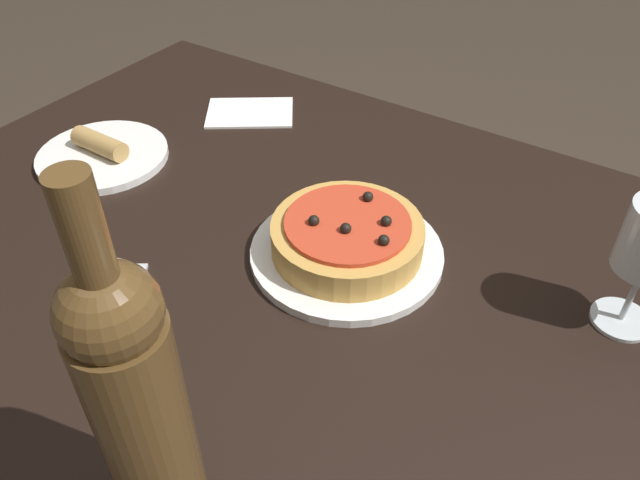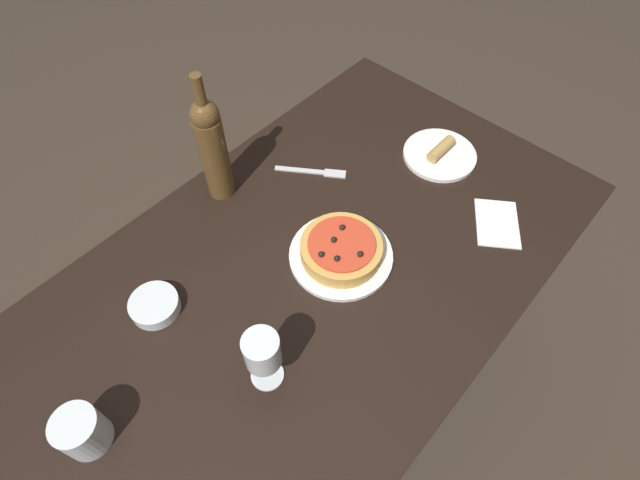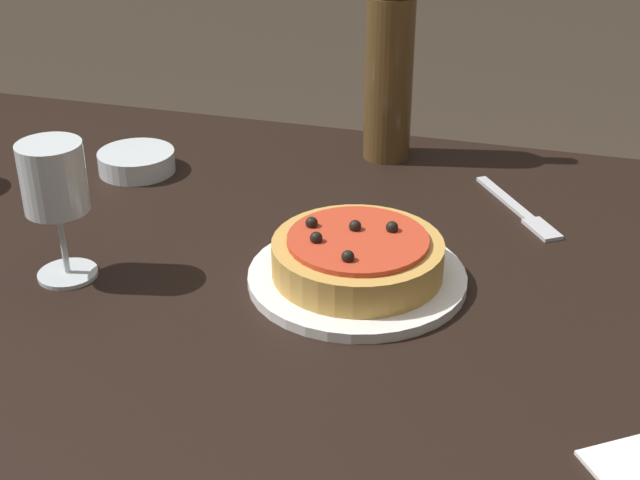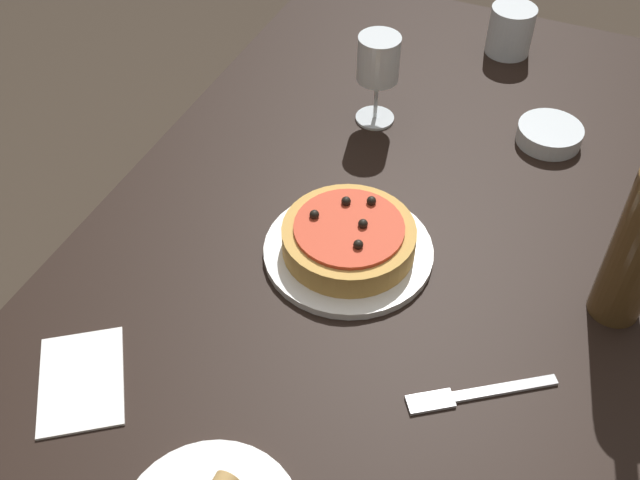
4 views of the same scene
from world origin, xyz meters
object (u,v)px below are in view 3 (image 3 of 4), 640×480
(wine_glass, at_px, (54,183))
(fork, at_px, (520,211))
(dinner_plate, at_px, (357,277))
(side_bowl, at_px, (137,161))
(pizza, at_px, (357,256))
(wine_bottle, at_px, (390,55))
(dining_table, at_px, (310,325))

(wine_glass, relative_size, fork, 0.95)
(dinner_plate, height_order, fork, dinner_plate)
(dinner_plate, xyz_separation_m, wine_glass, (-0.32, -0.08, 0.11))
(wine_glass, bearing_deg, side_bowl, 101.25)
(pizza, distance_m, fork, 0.28)
(dinner_plate, height_order, pizza, pizza)
(wine_bottle, bearing_deg, fork, -33.50)
(side_bowl, xyz_separation_m, fork, (0.54, 0.02, -0.01))
(dining_table, distance_m, side_bowl, 0.38)
(pizza, distance_m, side_bowl, 0.44)
(wine_glass, bearing_deg, dinner_plate, 13.74)
(dinner_plate, relative_size, fork, 1.45)
(dining_table, height_order, dinner_plate, dinner_plate)
(dinner_plate, relative_size, pizza, 1.28)
(pizza, xyz_separation_m, wine_glass, (-0.32, -0.08, 0.08))
(wine_bottle, relative_size, side_bowl, 3.25)
(side_bowl, height_order, fork, side_bowl)
(wine_bottle, bearing_deg, wine_glass, -121.36)
(dinner_plate, bearing_deg, dining_table, 153.91)
(wine_glass, relative_size, side_bowl, 1.48)
(wine_glass, bearing_deg, fork, 32.58)
(dining_table, distance_m, dinner_plate, 0.12)
(dining_table, xyz_separation_m, side_bowl, (-0.31, 0.18, 0.11))
(pizza, xyz_separation_m, side_bowl, (-0.38, 0.21, -0.02))
(wine_bottle, bearing_deg, pizza, -82.59)
(dining_table, relative_size, wine_glass, 8.92)
(wine_glass, distance_m, fork, 0.59)
(side_bowl, bearing_deg, wine_glass, -78.75)
(dinner_plate, distance_m, wine_glass, 0.35)
(wine_glass, xyz_separation_m, wine_bottle, (0.27, 0.45, 0.04))
(fork, bearing_deg, wine_glass, -92.03)
(side_bowl, bearing_deg, pizza, -29.46)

